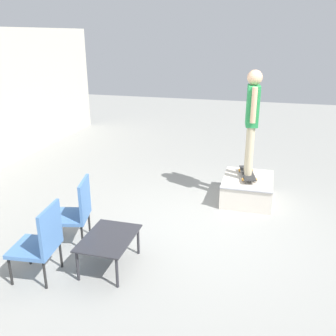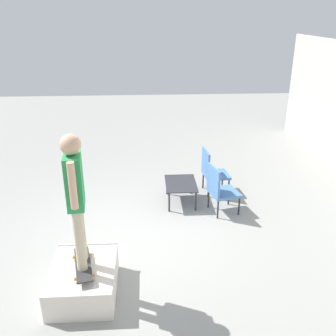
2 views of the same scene
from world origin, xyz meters
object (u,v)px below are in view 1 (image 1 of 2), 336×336
at_px(patio_chair_left, 41,240).
at_px(person_skater, 252,114).
at_px(skate_ramp_box, 247,189).
at_px(patio_chair_right, 76,210).
at_px(skateboard_on_ramp, 248,173).
at_px(coffee_table, 109,240).

bearing_deg(patio_chair_left, person_skater, 137.49).
bearing_deg(skate_ramp_box, patio_chair_right, 133.20).
distance_m(skate_ramp_box, person_skater, 1.37).
height_order(skateboard_on_ramp, patio_chair_right, patio_chair_right).
relative_size(skate_ramp_box, person_skater, 0.62).
xyz_separation_m(skate_ramp_box, person_skater, (0.04, 0.02, 1.37)).
bearing_deg(person_skater, skate_ramp_box, -157.16).
bearing_deg(patio_chair_right, skate_ramp_box, 119.16).
distance_m(skateboard_on_ramp, coffee_table, 3.05).
xyz_separation_m(skateboard_on_ramp, patio_chair_left, (-3.04, 2.25, 0.01)).
height_order(skateboard_on_ramp, coffee_table, skateboard_on_ramp).
distance_m(skate_ramp_box, coffee_table, 3.03).
xyz_separation_m(skateboard_on_ramp, person_skater, (0.00, 0.00, 1.08)).
bearing_deg(patio_chair_left, skate_ramp_box, 136.92).
relative_size(skateboard_on_ramp, person_skater, 0.44).
relative_size(coffee_table, patio_chair_right, 0.89).
bearing_deg(person_skater, coffee_table, 142.90).
height_order(person_skater, patio_chair_right, person_skater).
distance_m(person_skater, patio_chair_left, 3.92).
height_order(coffee_table, patio_chair_left, patio_chair_left).
height_order(skate_ramp_box, person_skater, person_skater).
bearing_deg(coffee_table, skateboard_on_ramp, -30.67).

